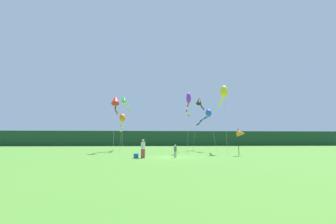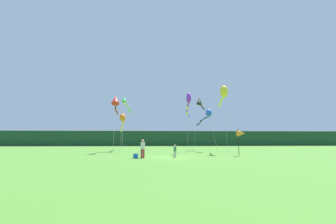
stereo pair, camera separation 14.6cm
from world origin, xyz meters
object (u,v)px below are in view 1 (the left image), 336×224
at_px(cooler_box, 136,156).
at_px(kite_red, 115,101).
at_px(person_adult, 143,148).
at_px(kite_yellow, 223,93).
at_px(kite_purple, 188,101).
at_px(kite_green, 125,101).
at_px(kite_black, 199,101).
at_px(person_child, 175,150).
at_px(kite_orange, 122,120).
at_px(banner_flag_pole, 241,134).
at_px(kite_blue, 207,114).

xyz_separation_m(cooler_box, kite_red, (-3.56, 9.52, 6.80)).
distance_m(person_adult, kite_yellow, 13.68).
xyz_separation_m(cooler_box, kite_purple, (6.20, 7.78, 6.58)).
height_order(kite_green, kite_black, kite_black).
bearing_deg(person_child, kite_purple, 71.45).
distance_m(person_child, kite_red, 13.29).
bearing_deg(person_adult, kite_red, 113.70).
relative_size(person_child, kite_orange, 0.12).
distance_m(person_child, kite_black, 19.21).
xyz_separation_m(banner_flag_pole, kite_orange, (-14.17, 9.86, 2.27)).
relative_size(person_child, kite_purple, 0.15).
bearing_deg(banner_flag_pole, kite_yellow, 99.40).
bearing_deg(kite_blue, kite_purple, -127.64).
height_order(person_child, kite_green, kite_green).
height_order(kite_green, kite_yellow, kite_green).
xyz_separation_m(kite_green, kite_yellow, (13.46, -8.08, -0.11)).
xyz_separation_m(kite_orange, kite_green, (0.08, 2.07, 3.13)).
relative_size(banner_flag_pole, kite_purple, 0.36).
relative_size(kite_purple, kite_green, 0.94).
bearing_deg(person_adult, kite_black, 62.31).
xyz_separation_m(kite_purple, kite_green, (-9.09, 6.88, 0.99)).
bearing_deg(kite_orange, person_adult, -74.07).
height_order(person_adult, kite_purple, kite_purple).
bearing_deg(banner_flag_pole, cooler_box, -166.31).
bearing_deg(kite_orange, kite_black, 19.38).
height_order(kite_blue, kite_red, kite_red).
relative_size(kite_purple, kite_yellow, 0.95).
xyz_separation_m(banner_flag_pole, kite_black, (-1.63, 14.27, 5.94)).
xyz_separation_m(banner_flag_pole, kite_purple, (-5.00, 5.05, 4.40)).
relative_size(banner_flag_pole, kite_yellow, 0.34).
distance_m(person_child, kite_purple, 9.91).
relative_size(cooler_box, kite_orange, 0.04).
height_order(cooler_box, kite_red, kite_red).
height_order(banner_flag_pole, kite_yellow, kite_yellow).
distance_m(person_adult, cooler_box, 1.00).
bearing_deg(person_adult, kite_purple, 54.57).
xyz_separation_m(person_child, banner_flag_pole, (7.49, 2.36, 1.70)).
bearing_deg(kite_green, person_child, -65.18).
distance_m(kite_green, kite_yellow, 15.70).
bearing_deg(kite_yellow, kite_blue, 97.09).
height_order(person_adult, kite_blue, kite_blue).
bearing_deg(kite_purple, kite_orange, 152.35).
bearing_deg(kite_red, kite_green, 82.56).
distance_m(person_child, kite_yellow, 11.58).
distance_m(kite_orange, kite_yellow, 15.11).
bearing_deg(cooler_box, kite_blue, 51.78).
distance_m(kite_red, kite_black, 15.18).
height_order(cooler_box, kite_black, kite_black).
distance_m(person_adult, kite_blue, 16.20).
bearing_deg(kite_orange, kite_red, -100.97).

